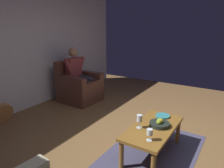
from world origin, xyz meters
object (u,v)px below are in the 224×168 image
(armchair, at_px, (79,87))
(coffee_table, at_px, (153,131))
(wine_glass_near, at_px, (139,119))
(fruit_bowl, at_px, (160,124))
(guitar, at_px, (2,111))
(person_seated, at_px, (78,73))
(decorative_dish, at_px, (163,116))
(wine_glass_far, at_px, (150,133))

(armchair, relative_size, coffee_table, 0.87)
(wine_glass_near, xyz_separation_m, fruit_bowl, (-0.19, 0.21, -0.09))
(armchair, relative_size, wine_glass_near, 5.13)
(armchair, bearing_deg, fruit_bowl, 67.17)
(armchair, height_order, coffee_table, armchair)
(guitar, distance_m, fruit_bowl, 2.84)
(person_seated, distance_m, wine_glass_near, 2.46)
(armchair, bearing_deg, guitar, -14.50)
(fruit_bowl, distance_m, decorative_dish, 0.32)
(person_seated, bearing_deg, coffee_table, 65.39)
(coffee_table, distance_m, wine_glass_far, 0.40)
(person_seated, relative_size, coffee_table, 1.15)
(guitar, bearing_deg, fruit_bowl, 101.66)
(guitar, height_order, decorative_dish, guitar)
(coffee_table, bearing_deg, guitar, -79.35)
(wine_glass_near, bearing_deg, fruit_bowl, 132.99)
(coffee_table, height_order, wine_glass_far, wine_glass_far)
(armchair, relative_size, guitar, 0.98)
(fruit_bowl, bearing_deg, wine_glass_near, -47.01)
(coffee_table, height_order, guitar, guitar)
(wine_glass_near, height_order, fruit_bowl, wine_glass_near)
(person_seated, height_order, guitar, person_seated)
(armchair, distance_m, coffee_table, 2.51)
(armchair, xyz_separation_m, person_seated, (-0.00, -0.01, 0.34))
(wine_glass_far, bearing_deg, fruit_bowl, -176.45)
(armchair, bearing_deg, coffee_table, 65.30)
(decorative_dish, bearing_deg, wine_glass_far, 6.90)
(coffee_table, distance_m, fruit_bowl, 0.13)
(armchair, relative_size, fruit_bowl, 3.49)
(wine_glass_far, height_order, fruit_bowl, wine_glass_far)
(person_seated, xyz_separation_m, wine_glass_far, (1.45, 2.36, -0.15))
(coffee_table, distance_m, decorative_dish, 0.38)
(armchair, bearing_deg, wine_glass_near, 61.00)
(person_seated, xyz_separation_m, fruit_bowl, (1.04, 2.33, -0.22))
(person_seated, xyz_separation_m, wine_glass_near, (1.23, 2.12, -0.13))
(coffee_table, bearing_deg, wine_glass_near, -48.07)
(armchair, bearing_deg, wine_glass_far, 59.49)
(guitar, relative_size, fruit_bowl, 3.56)
(coffee_table, height_order, wine_glass_near, wine_glass_near)
(fruit_bowl, xyz_separation_m, decorative_dish, (-0.31, -0.06, -0.02))
(guitar, xyz_separation_m, decorative_dish, (-0.88, 2.71, 0.21))
(wine_glass_near, bearing_deg, guitar, -81.62)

